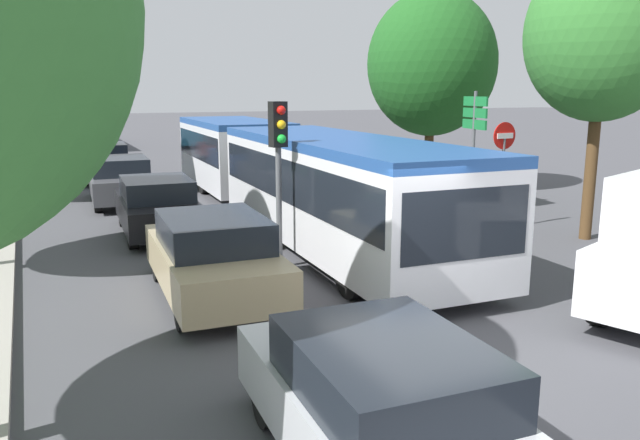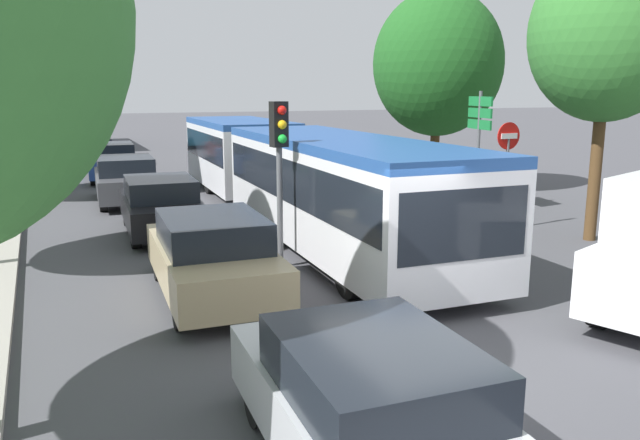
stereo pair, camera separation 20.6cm
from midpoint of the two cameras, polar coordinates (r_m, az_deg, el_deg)
ground_plane at (r=8.78m, az=9.51°, el=-12.67°), size 200.00×200.00×0.00m
articulated_bus at (r=17.53m, az=-3.69°, el=4.80°), size 3.50×17.56×2.59m
city_bus_rear at (r=44.53m, az=-21.90°, el=8.04°), size 2.62×11.16×2.39m
queued_car_silver at (r=6.05m, az=4.77°, el=-16.85°), size 1.96×4.15×1.41m
queued_car_tan at (r=11.13m, az=-10.27°, el=-3.29°), size 2.08×4.39×1.49m
queued_car_black at (r=16.38m, az=-15.01°, el=1.25°), size 2.03×4.29×1.46m
queued_car_graphite at (r=21.31m, az=-18.07°, el=3.50°), size 2.11×4.45×1.51m
queued_car_blue at (r=27.03m, az=-19.33°, el=5.05°), size 2.11×4.47×1.52m
queued_car_red at (r=32.37m, az=-20.69°, el=5.81°), size 1.89×4.00×1.36m
traffic_light at (r=12.59m, az=-4.27°, el=6.66°), size 0.34×0.38×3.40m
no_entry_sign at (r=16.89m, az=16.07°, el=5.40°), size 0.70×0.08×2.82m
direction_sign_post at (r=19.40m, az=13.62°, el=8.34°), size 0.32×1.39×3.60m
tree_right_near at (r=16.46m, az=24.10°, el=15.22°), size 3.57×3.57×6.94m
tree_right_mid at (r=23.09m, az=9.93°, el=13.88°), size 4.58×4.58×7.09m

